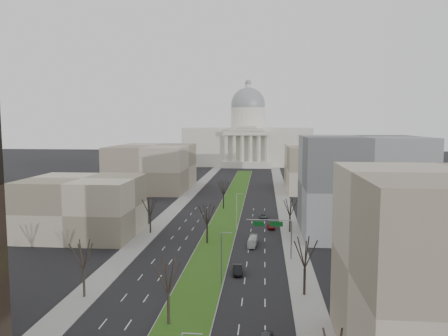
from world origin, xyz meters
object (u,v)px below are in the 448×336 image
Objects in this scene: car_black at (238,270)px; box_van at (253,241)px; car_grey_far at (264,216)px; car_red at (271,226)px.

box_van reaches higher than car_black.
car_black reaches higher than car_grey_far.
box_van is at bearing -99.85° from car_grey_far.
box_van is (-4.34, -16.04, 0.33)m from car_red.
car_red is 12.53m from car_grey_far.
box_van reaches higher than car_grey_far.
car_black is 47.19m from car_grey_far.
car_red is at bearing 73.17° from car_black.
car_red is (6.56, 34.58, -0.13)m from car_black.
car_grey_far is 28.53m from box_van.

